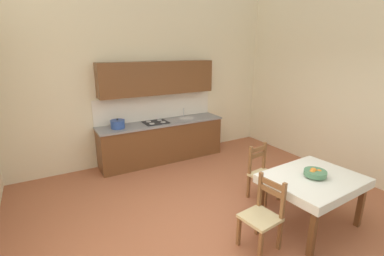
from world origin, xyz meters
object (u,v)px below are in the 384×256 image
(dining_table, at_px, (312,185))
(dining_chair_kitchen_side, at_px, (263,174))
(dining_chair_tv_side, at_px, (262,216))
(fruit_bowl, at_px, (315,173))
(kitchen_cabinetry, at_px, (161,123))

(dining_table, relative_size, dining_chair_kitchen_side, 1.45)
(dining_chair_tv_side, bearing_deg, fruit_bowl, -0.39)
(kitchen_cabinetry, relative_size, dining_chair_tv_side, 3.03)
(kitchen_cabinetry, relative_size, dining_table, 2.09)
(kitchen_cabinetry, height_order, dining_chair_tv_side, kitchen_cabinetry)
(dining_chair_tv_side, xyz_separation_m, fruit_bowl, (0.93, -0.01, 0.37))
(dining_chair_tv_side, relative_size, fruit_bowl, 3.10)
(dining_table, bearing_deg, dining_chair_kitchen_side, 95.00)
(kitchen_cabinetry, relative_size, fruit_bowl, 9.40)
(dining_chair_kitchen_side, bearing_deg, dining_chair_tv_side, -133.82)
(dining_chair_tv_side, distance_m, dining_chair_kitchen_side, 1.23)
(kitchen_cabinetry, xyz_separation_m, dining_table, (0.87, -3.30, -0.23))
(dining_table, relative_size, dining_chair_tv_side, 1.45)
(fruit_bowl, bearing_deg, kitchen_cabinetry, 104.73)
(dining_table, height_order, dining_chair_tv_side, dining_chair_tv_side)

